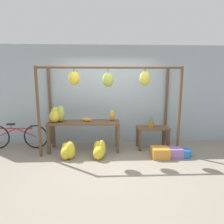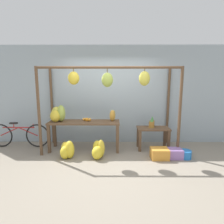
% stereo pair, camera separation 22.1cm
% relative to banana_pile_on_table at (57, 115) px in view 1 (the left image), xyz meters
% --- Properties ---
extents(ground_plane, '(20.00, 20.00, 0.00)m').
position_rel_banana_pile_on_table_xyz_m(ground_plane, '(1.35, -0.88, -0.96)').
color(ground_plane, gray).
extents(shop_wall_back, '(8.00, 0.08, 2.80)m').
position_rel_banana_pile_on_table_xyz_m(shop_wall_back, '(1.35, 0.66, 0.44)').
color(shop_wall_back, '#99A8B2').
rests_on(shop_wall_back, ground_plane).
extents(stall_awning, '(3.43, 1.12, 2.15)m').
position_rel_banana_pile_on_table_xyz_m(stall_awning, '(1.35, -0.22, 0.64)').
color(stall_awning, brown).
rests_on(stall_awning, ground_plane).
extents(display_table_main, '(1.84, 0.57, 0.77)m').
position_rel_banana_pile_on_table_xyz_m(display_table_main, '(0.69, -0.01, -0.30)').
color(display_table_main, brown).
rests_on(display_table_main, ground_plane).
extents(display_table_side, '(0.84, 0.46, 0.59)m').
position_rel_banana_pile_on_table_xyz_m(display_table_side, '(2.51, 0.04, -0.51)').
color(display_table_side, brown).
rests_on(display_table_side, ground_plane).
extents(banana_pile_on_table, '(0.44, 0.48, 0.42)m').
position_rel_banana_pile_on_table_xyz_m(banana_pile_on_table, '(0.00, 0.00, 0.00)').
color(banana_pile_on_table, '#9EB247').
rests_on(banana_pile_on_table, display_table_main).
extents(orange_pile, '(0.24, 0.15, 0.09)m').
position_rel_banana_pile_on_table_xyz_m(orange_pile, '(0.75, 0.03, -0.14)').
color(orange_pile, orange).
rests_on(orange_pile, display_table_main).
extents(pineapple_cluster, '(0.16, 0.21, 0.30)m').
position_rel_banana_pile_on_table_xyz_m(pineapple_cluster, '(2.48, 0.09, -0.25)').
color(pineapple_cluster, '#A3702D').
rests_on(pineapple_cluster, display_table_side).
extents(banana_pile_ground_left, '(0.43, 0.43, 0.43)m').
position_rel_banana_pile_on_table_xyz_m(banana_pile_ground_left, '(0.35, -0.57, -0.77)').
color(banana_pile_ground_left, yellow).
rests_on(banana_pile_ground_left, ground_plane).
extents(banana_pile_ground_right, '(0.37, 0.50, 0.44)m').
position_rel_banana_pile_on_table_xyz_m(banana_pile_ground_right, '(1.09, -0.54, -0.77)').
color(banana_pile_ground_right, gold).
rests_on(banana_pile_ground_right, ground_plane).
extents(fruit_crate_white, '(0.41, 0.33, 0.25)m').
position_rel_banana_pile_on_table_xyz_m(fruit_crate_white, '(2.54, -0.59, -0.83)').
color(fruit_crate_white, orange).
rests_on(fruit_crate_white, ground_plane).
extents(blue_bucket, '(0.29, 0.29, 0.19)m').
position_rel_banana_pile_on_table_xyz_m(blue_bucket, '(3.16, -0.56, -0.86)').
color(blue_bucket, blue).
rests_on(blue_bucket, ground_plane).
extents(parked_bicycle, '(1.67, 0.08, 0.69)m').
position_rel_banana_pile_on_table_xyz_m(parked_bicycle, '(-1.15, 0.18, -0.61)').
color(parked_bicycle, black).
rests_on(parked_bicycle, ground_plane).
extents(papaya_pile, '(0.20, 0.24, 0.29)m').
position_rel_banana_pile_on_table_xyz_m(papaya_pile, '(1.43, 0.06, -0.04)').
color(papaya_pile, '#B2993D').
rests_on(papaya_pile, display_table_main).
extents(fruit_crate_purple, '(0.37, 0.30, 0.22)m').
position_rel_banana_pile_on_table_xyz_m(fruit_crate_purple, '(2.90, -0.54, -0.84)').
color(fruit_crate_purple, '#9970B7').
rests_on(fruit_crate_purple, ground_plane).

